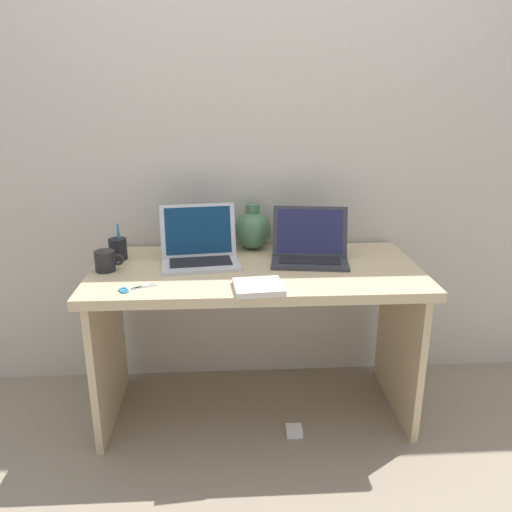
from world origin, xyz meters
name	(u,v)px	position (x,y,z in m)	size (l,w,h in m)	color
ground_plane	(256,409)	(0.00, 0.00, 0.00)	(6.00, 6.00, 0.00)	gray
back_wall	(251,141)	(0.00, 0.37, 1.20)	(4.40, 0.04, 2.40)	beige
desk	(256,301)	(0.00, 0.00, 0.55)	(1.39, 0.66, 0.71)	#D1B78C
laptop_left	(199,248)	(-0.24, 0.09, 0.77)	(0.36, 0.28, 0.24)	silver
laptop_right	(310,247)	(0.24, 0.08, 0.77)	(0.36, 0.27, 0.23)	#333338
green_vase	(253,229)	(0.00, 0.27, 0.80)	(0.17, 0.17, 0.22)	#47704C
notebook_stack	(258,287)	(-0.01, -0.26, 0.72)	(0.18, 0.17, 0.02)	silver
coffee_mug	(106,261)	(-0.63, -0.01, 0.75)	(0.12, 0.08, 0.09)	black
pen_cup	(118,249)	(-0.61, 0.14, 0.76)	(0.08, 0.08, 0.17)	black
scissors	(131,289)	(-0.49, -0.23, 0.71)	(0.14, 0.11, 0.01)	#B7B7BC
power_brick	(294,431)	(0.16, -0.19, 0.01)	(0.07, 0.07, 0.03)	white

